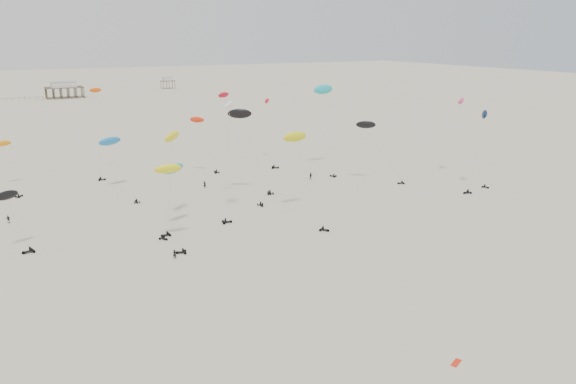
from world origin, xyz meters
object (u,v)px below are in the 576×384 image
rig_0 (466,117)px  spectator_0 (175,259)px  pavilion_main (64,91)px  rig_9 (170,183)px  pavilion_small (168,83)px  rig_4 (172,176)px

rig_0 → spectator_0: bearing=3.5°
pavilion_main → rig_9: size_ratio=1.42×
pavilion_small → spectator_0: pavilion_small is taller
pavilion_small → rig_4: (-79.72, -282.62, 6.87)m
rig_0 → rig_9: bearing=-0.8°
pavilion_main → rig_9: rig_9 is taller
rig_4 → pavilion_main: bearing=-119.1°
rig_9 → spectator_0: size_ratio=7.76×
pavilion_small → rig_0: (-2.23, -278.71, 12.42)m
pavilion_small → rig_0: rig_0 is taller
rig_4 → rig_9: rig_9 is taller
rig_0 → spectator_0: (-82.01, -18.82, -15.91)m
pavilion_main → pavilion_small: pavilion_main is taller
pavilion_main → spectator_0: 267.95m
rig_4 → rig_0: bearing=156.0°
pavilion_main → spectator_0: size_ratio=11.00×
pavilion_main → rig_4: rig_4 is taller
spectator_0 → rig_0: bearing=-145.6°
pavilion_main → rig_0: rig_0 is taller
pavilion_main → rig_4: size_ratio=1.56×
rig_0 → rig_4: rig_0 is taller
rig_0 → rig_4: (-77.49, -3.91, -5.55)m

